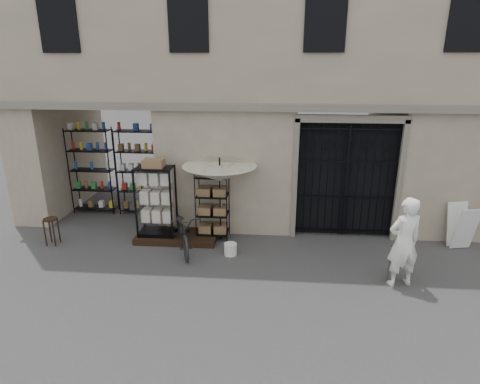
# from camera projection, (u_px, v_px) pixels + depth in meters

# --- Properties ---
(ground) EXTENTS (80.00, 80.00, 0.00)m
(ground) POSITION_uv_depth(u_px,v_px,m) (272.00, 275.00, 8.43)
(ground) COLOR black
(ground) RESTS_ON ground
(main_building) EXTENTS (14.00, 4.00, 9.00)m
(main_building) POSITION_uv_depth(u_px,v_px,m) (278.00, 52.00, 10.80)
(main_building) COLOR tan
(main_building) RESTS_ON ground
(shop_recess) EXTENTS (3.00, 1.70, 3.00)m
(shop_recess) POSITION_uv_depth(u_px,v_px,m) (110.00, 167.00, 10.97)
(shop_recess) COLOR black
(shop_recess) RESTS_ON ground
(shop_shelving) EXTENTS (2.70, 0.50, 2.50)m
(shop_shelving) POSITION_uv_depth(u_px,v_px,m) (116.00, 171.00, 11.52)
(shop_shelving) COLOR black
(shop_shelving) RESTS_ON ground
(iron_gate) EXTENTS (2.50, 0.21, 3.00)m
(iron_gate) POSITION_uv_depth(u_px,v_px,m) (345.00, 178.00, 9.97)
(iron_gate) COLOR black
(iron_gate) RESTS_ON ground
(step_platform) EXTENTS (2.00, 0.90, 0.15)m
(step_platform) POSITION_uv_depth(u_px,v_px,m) (177.00, 237.00, 10.06)
(step_platform) COLOR black
(step_platform) RESTS_ON ground
(display_cabinet) EXTENTS (0.91, 0.62, 1.87)m
(display_cabinet) POSITION_uv_depth(u_px,v_px,m) (156.00, 205.00, 9.79)
(display_cabinet) COLOR black
(display_cabinet) RESTS_ON step_platform
(wire_rack) EXTENTS (0.89, 0.76, 1.74)m
(wire_rack) POSITION_uv_depth(u_px,v_px,m) (213.00, 206.00, 9.91)
(wire_rack) COLOR black
(wire_rack) RESTS_ON ground
(market_umbrella) EXTENTS (1.94, 1.96, 2.53)m
(market_umbrella) POSITION_uv_depth(u_px,v_px,m) (220.00, 169.00, 9.53)
(market_umbrella) COLOR black
(market_umbrella) RESTS_ON ground
(white_bucket) EXTENTS (0.37, 0.37, 0.28)m
(white_bucket) POSITION_uv_depth(u_px,v_px,m) (230.00, 249.00, 9.25)
(white_bucket) COLOR silver
(white_bucket) RESTS_ON ground
(bicycle) EXTENTS (0.92, 1.12, 1.83)m
(bicycle) POSITION_uv_depth(u_px,v_px,m) (184.00, 249.00, 9.56)
(bicycle) COLOR black
(bicycle) RESTS_ON ground
(wooden_stool) EXTENTS (0.33, 0.33, 0.68)m
(wooden_stool) POSITION_uv_depth(u_px,v_px,m) (52.00, 231.00, 9.71)
(wooden_stool) COLOR black
(wooden_stool) RESTS_ON ground
(steel_bollard) EXTENTS (0.17, 0.17, 0.79)m
(steel_bollard) POSITION_uv_depth(u_px,v_px,m) (393.00, 263.00, 8.09)
(steel_bollard) COLOR slate
(steel_bollard) RESTS_ON ground
(shopkeeper) EXTENTS (1.17, 1.97, 0.44)m
(shopkeeper) POSITION_uv_depth(u_px,v_px,m) (398.00, 284.00, 8.08)
(shopkeeper) COLOR white
(shopkeeper) RESTS_ON ground
(easel_sign) EXTENTS (0.60, 0.66, 1.06)m
(easel_sign) POSITION_uv_depth(u_px,v_px,m) (461.00, 226.00, 9.49)
(easel_sign) COLOR silver
(easel_sign) RESTS_ON ground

